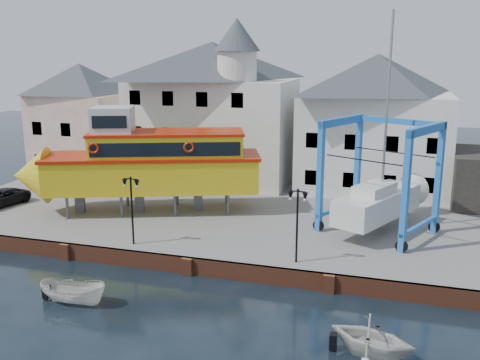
# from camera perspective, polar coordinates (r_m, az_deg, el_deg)

# --- Properties ---
(ground) EXTENTS (140.00, 140.00, 0.00)m
(ground) POSITION_cam_1_polar(r_m,az_deg,el_deg) (31.03, -5.59, -10.00)
(ground) COLOR black
(ground) RESTS_ON ground
(hardstanding) EXTENTS (44.00, 22.00, 1.00)m
(hardstanding) POSITION_cam_1_polar(r_m,az_deg,el_deg) (40.61, 0.28, -3.45)
(hardstanding) COLOR slate
(hardstanding) RESTS_ON ground
(quay_wall) EXTENTS (44.00, 0.47, 1.00)m
(quay_wall) POSITION_cam_1_polar(r_m,az_deg,el_deg) (30.92, -5.54, -9.08)
(quay_wall) COLOR brown
(quay_wall) RESTS_ON ground
(building_pink) EXTENTS (8.00, 7.00, 10.30)m
(building_pink) POSITION_cam_1_polar(r_m,az_deg,el_deg) (53.28, -16.47, 6.28)
(building_pink) COLOR #C09892
(building_pink) RESTS_ON hardstanding
(building_white_main) EXTENTS (14.00, 8.30, 14.00)m
(building_white_main) POSITION_cam_1_polar(r_m,az_deg,el_deg) (47.65, -2.83, 7.47)
(building_white_main) COLOR white
(building_white_main) RESTS_ON hardstanding
(building_white_right) EXTENTS (12.00, 8.00, 11.20)m
(building_white_right) POSITION_cam_1_polar(r_m,az_deg,el_deg) (45.65, 14.18, 5.87)
(building_white_right) COLOR white
(building_white_right) RESTS_ON hardstanding
(lamp_post_left) EXTENTS (1.12, 0.32, 4.20)m
(lamp_post_left) POSITION_cam_1_polar(r_m,az_deg,el_deg) (32.34, -11.53, -1.40)
(lamp_post_left) COLOR black
(lamp_post_left) RESTS_ON hardstanding
(lamp_post_right) EXTENTS (1.12, 0.32, 4.20)m
(lamp_post_right) POSITION_cam_1_polar(r_m,az_deg,el_deg) (29.08, 6.15, -2.89)
(lamp_post_right) COLOR black
(lamp_post_right) RESTS_ON hardstanding
(tour_boat) EXTENTS (17.82, 9.99, 7.61)m
(tour_boat) POSITION_cam_1_polar(r_m,az_deg,el_deg) (39.03, -10.79, 1.81)
(tour_boat) COLOR #59595E
(tour_boat) RESTS_ON hardstanding
(travel_lift) EXTENTS (7.95, 9.28, 13.82)m
(travel_lift) POSITION_cam_1_polar(r_m,az_deg,el_deg) (35.98, 15.10, -1.52)
(travel_lift) COLOR #1773BA
(travel_lift) RESTS_ON hardstanding
(van) EXTENTS (2.91, 4.72, 1.22)m
(van) POSITION_cam_1_polar(r_m,az_deg,el_deg) (44.21, -24.20, -1.75)
(van) COLOR black
(van) RESTS_ON hardstanding
(motorboat_a) EXTENTS (3.66, 1.50, 1.39)m
(motorboat_a) POSITION_cam_1_polar(r_m,az_deg,el_deg) (28.88, -17.27, -12.44)
(motorboat_a) COLOR silver
(motorboat_a) RESTS_ON ground
(motorboat_c) EXTENTS (4.37, 4.03, 1.92)m
(motorboat_c) POSITION_cam_1_polar(r_m,az_deg,el_deg) (24.08, 13.83, -17.75)
(motorboat_c) COLOR silver
(motorboat_c) RESTS_ON ground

